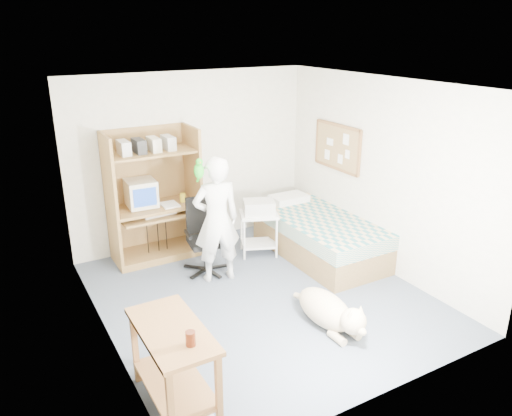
# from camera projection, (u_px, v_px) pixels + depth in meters

# --- Properties ---
(floor) EXTENTS (4.00, 4.00, 0.00)m
(floor) POSITION_uv_depth(u_px,v_px,m) (261.00, 296.00, 6.02)
(floor) COLOR #485462
(floor) RESTS_ON ground
(wall_back) EXTENTS (3.60, 0.02, 2.50)m
(wall_back) POSITION_uv_depth(u_px,v_px,m) (192.00, 159.00, 7.22)
(wall_back) COLOR silver
(wall_back) RESTS_ON floor
(wall_right) EXTENTS (0.02, 4.00, 2.50)m
(wall_right) POSITION_uv_depth(u_px,v_px,m) (382.00, 176.00, 6.43)
(wall_right) COLOR silver
(wall_right) RESTS_ON floor
(wall_left) EXTENTS (0.02, 4.00, 2.50)m
(wall_left) POSITION_uv_depth(u_px,v_px,m) (99.00, 229.00, 4.75)
(wall_left) COLOR silver
(wall_left) RESTS_ON floor
(ceiling) EXTENTS (3.60, 4.00, 0.02)m
(ceiling) POSITION_uv_depth(u_px,v_px,m) (262.00, 84.00, 5.16)
(ceiling) COLOR white
(ceiling) RESTS_ON wall_back
(computer_hutch) EXTENTS (1.20, 0.63, 1.80)m
(computer_hutch) POSITION_uv_depth(u_px,v_px,m) (153.00, 200.00, 6.83)
(computer_hutch) COLOR brown
(computer_hutch) RESTS_ON floor
(bed) EXTENTS (1.02, 2.02, 0.66)m
(bed) POSITION_uv_depth(u_px,v_px,m) (319.00, 236.00, 7.03)
(bed) COLOR brown
(bed) RESTS_ON floor
(side_desk) EXTENTS (0.50, 1.00, 0.75)m
(side_desk) POSITION_uv_depth(u_px,v_px,m) (173.00, 355.00, 4.15)
(side_desk) COLOR brown
(side_desk) RESTS_ON floor
(corkboard) EXTENTS (0.04, 0.94, 0.66)m
(corkboard) POSITION_uv_depth(u_px,v_px,m) (337.00, 147.00, 7.08)
(corkboard) COLOR olive
(corkboard) RESTS_ON wall_right
(office_chair) EXTENTS (0.55, 0.55, 0.97)m
(office_chair) POSITION_uv_depth(u_px,v_px,m) (205.00, 246.00, 6.56)
(office_chair) COLOR black
(office_chair) RESTS_ON floor
(person) EXTENTS (0.64, 0.47, 1.62)m
(person) POSITION_uv_depth(u_px,v_px,m) (217.00, 220.00, 6.18)
(person) COLOR white
(person) RESTS_ON floor
(parrot) EXTENTS (0.12, 0.21, 0.33)m
(parrot) POSITION_uv_depth(u_px,v_px,m) (199.00, 170.00, 5.86)
(parrot) COLOR #179014
(parrot) RESTS_ON person
(dog) EXTENTS (0.40, 1.19, 0.44)m
(dog) POSITION_uv_depth(u_px,v_px,m) (329.00, 311.00, 5.36)
(dog) COLOR tan
(dog) RESTS_ON floor
(printer_cart) EXTENTS (0.63, 0.58, 0.62)m
(printer_cart) POSITION_uv_depth(u_px,v_px,m) (259.00, 227.00, 7.02)
(printer_cart) COLOR white
(printer_cart) RESTS_ON floor
(printer) EXTENTS (0.51, 0.45, 0.18)m
(printer) POSITION_uv_depth(u_px,v_px,m) (259.00, 207.00, 6.91)
(printer) COLOR #BCBCB6
(printer) RESTS_ON printer_cart
(crt_monitor) EXTENTS (0.40, 0.43, 0.36)m
(crt_monitor) POSITION_uv_depth(u_px,v_px,m) (141.00, 193.00, 6.72)
(crt_monitor) COLOR beige
(crt_monitor) RESTS_ON computer_hutch
(keyboard) EXTENTS (0.46, 0.19, 0.03)m
(keyboard) POSITION_uv_depth(u_px,v_px,m) (159.00, 214.00, 6.76)
(keyboard) COLOR beige
(keyboard) RESTS_ON computer_hutch
(pencil_cup) EXTENTS (0.08, 0.08, 0.12)m
(pencil_cup) POSITION_uv_depth(u_px,v_px,m) (183.00, 198.00, 6.94)
(pencil_cup) COLOR gold
(pencil_cup) RESTS_ON computer_hutch
(drink_glass) EXTENTS (0.08, 0.08, 0.12)m
(drink_glass) POSITION_uv_depth(u_px,v_px,m) (191.00, 339.00, 3.83)
(drink_glass) COLOR #3F170A
(drink_glass) RESTS_ON side_desk
(floor_box_b) EXTENTS (0.25, 0.27, 0.08)m
(floor_box_b) POSITION_uv_depth(u_px,v_px,m) (181.00, 395.00, 4.35)
(floor_box_b) COLOR #B9B9B4
(floor_box_b) RESTS_ON floor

